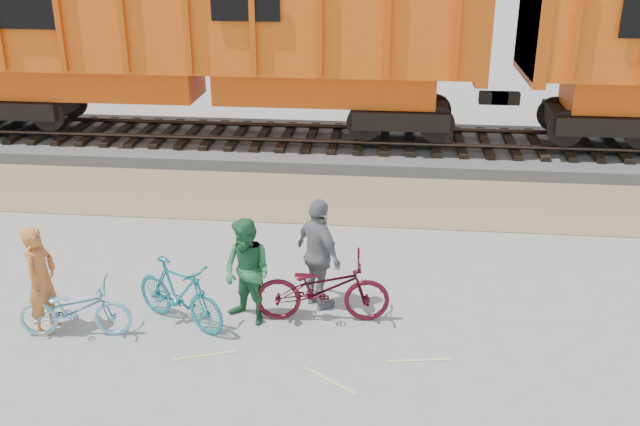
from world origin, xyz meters
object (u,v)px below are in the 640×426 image
at_px(person_solo, 41,280).
at_px(bicycle_teal, 179,293).
at_px(person_man, 247,272).
at_px(hopper_car_center, 205,34).
at_px(person_woman, 319,254).
at_px(bicycle_blue, 75,309).
at_px(bicycle_maroon, 323,288).

bearing_deg(person_solo, bicycle_teal, -74.17).
bearing_deg(person_man, bicycle_teal, -138.00).
height_order(hopper_car_center, person_woman, hopper_car_center).
relative_size(bicycle_blue, bicycle_teal, 0.96).
relative_size(hopper_car_center, bicycle_teal, 8.13).
distance_m(hopper_car_center, bicycle_maroon, 9.78).
bearing_deg(bicycle_blue, person_woman, -77.83).
bearing_deg(person_man, person_solo, -138.34).
bearing_deg(person_solo, hopper_car_center, 4.09).
relative_size(bicycle_teal, person_solo, 1.04).
distance_m(bicycle_teal, person_woman, 2.18).
relative_size(bicycle_blue, person_man, 1.00).
xyz_separation_m(bicycle_teal, person_woman, (2.01, 0.75, 0.39)).
bearing_deg(person_solo, bicycle_blue, -96.29).
distance_m(bicycle_blue, bicycle_maroon, 3.64).
bearing_deg(bicycle_blue, person_man, -82.00).
distance_m(bicycle_blue, person_woman, 3.69).
bearing_deg(person_woman, bicycle_blue, 69.21).
height_order(bicycle_teal, person_woman, person_woman).
relative_size(hopper_car_center, person_solo, 8.43).
relative_size(person_solo, person_woman, 0.92).
relative_size(bicycle_teal, person_man, 1.04).
xyz_separation_m(bicycle_blue, person_solo, (-0.50, 0.10, 0.40)).
relative_size(hopper_car_center, bicycle_blue, 8.50).
relative_size(person_man, person_woman, 0.91).
distance_m(bicycle_blue, person_solo, 0.65).
height_order(hopper_car_center, bicycle_maroon, hopper_car_center).
distance_m(bicycle_teal, person_solo, 1.99).
distance_m(bicycle_maroon, person_woman, 0.55).
relative_size(bicycle_maroon, person_man, 1.23).
distance_m(person_solo, person_man, 2.99).
bearing_deg(bicycle_maroon, bicycle_teal, 94.46).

